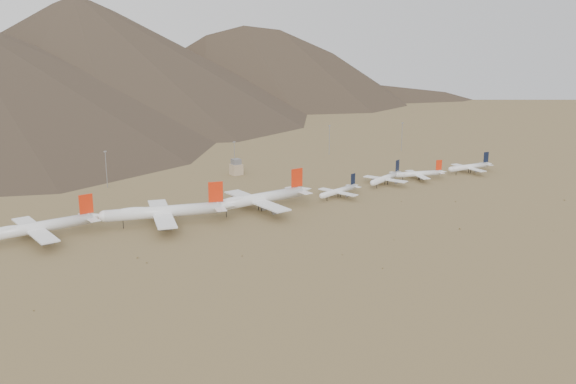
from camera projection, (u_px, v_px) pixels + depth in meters
ground at (289, 219)px, 367.06m from camera, size 3000.00×3000.00×0.00m
widebody_west at (37, 227)px, 328.58m from camera, size 68.91×53.18×20.47m
widebody_centre at (165, 211)px, 354.69m from camera, size 74.38×58.84×22.67m
widebody_east at (258, 199)px, 382.13m from camera, size 75.58×58.14×22.44m
narrowbody_a at (339, 191)px, 414.74m from camera, size 39.50×29.19×13.34m
narrowbody_b at (387, 178)px, 449.12m from camera, size 42.78×32.07×14.86m
narrowbody_c at (420, 174)px, 463.37m from camera, size 40.52×30.14×13.84m
narrowbody_d at (470, 167)px, 485.68m from camera, size 44.35×31.88×14.63m
control_tower at (236, 168)px, 479.40m from camera, size 8.00×8.00×12.00m
mast_west at (106, 167)px, 437.46m from camera, size 2.00×0.60×25.70m
mast_centre at (234, 157)px, 474.09m from camera, size 2.00×0.60×25.70m
mast_east at (329, 138)px, 554.65m from camera, size 2.00×0.60×25.70m
mast_far_east at (402, 135)px, 571.37m from camera, size 2.00×0.60×25.70m
desert_scrub at (406, 277)px, 280.38m from camera, size 423.53×170.92×0.85m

